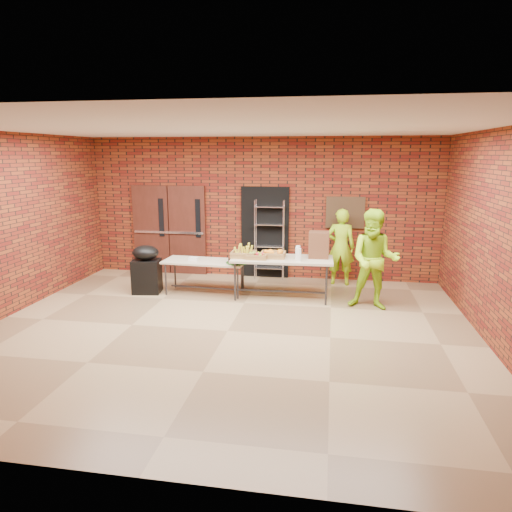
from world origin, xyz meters
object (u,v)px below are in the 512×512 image
(table_right, at_px, (282,261))
(coffee_dispenser, at_px, (319,245))
(volunteer_woman, at_px, (341,247))
(covered_grill, at_px, (146,269))
(wire_rack, at_px, (269,240))
(table_left, at_px, (205,263))
(volunteer_man, at_px, (374,260))

(table_right, bearing_deg, coffee_dispenser, 11.52)
(volunteer_woman, bearing_deg, covered_grill, 22.54)
(table_right, height_order, covered_grill, covered_grill)
(wire_rack, xyz_separation_m, table_left, (-1.15, -1.35, -0.27))
(table_left, xyz_separation_m, volunteer_woman, (2.75, 1.13, 0.21))
(wire_rack, height_order, volunteer_man, volunteer_man)
(covered_grill, bearing_deg, coffee_dispenser, -3.76)
(table_right, xyz_separation_m, covered_grill, (-2.79, -0.11, -0.25))
(table_right, relative_size, volunteer_man, 1.08)
(coffee_dispenser, bearing_deg, volunteer_man, -27.24)
(table_left, height_order, volunteer_man, volunteer_man)
(covered_grill, bearing_deg, table_left, -0.60)
(covered_grill, bearing_deg, table_right, -6.08)
(table_right, bearing_deg, volunteer_man, -13.62)
(table_left, height_order, volunteer_woman, volunteer_woman)
(table_left, relative_size, volunteer_man, 0.92)
(volunteer_woman, bearing_deg, coffee_dispenser, 70.79)
(wire_rack, distance_m, table_right, 1.49)
(table_left, bearing_deg, table_right, 1.18)
(volunteer_woman, bearing_deg, volunteer_man, 114.97)
(coffee_dispenser, xyz_separation_m, volunteer_man, (1.03, -0.53, -0.15))
(table_left, distance_m, volunteer_woman, 2.98)
(coffee_dispenser, height_order, volunteer_man, volunteer_man)
(wire_rack, bearing_deg, table_right, -73.18)
(table_left, bearing_deg, wire_rack, 52.85)
(volunteer_woman, bearing_deg, wire_rack, -3.45)
(table_right, distance_m, coffee_dispenser, 0.80)
(table_right, height_order, volunteer_woman, volunteer_woman)
(wire_rack, xyz_separation_m, volunteer_man, (2.18, -1.77, 0.02))
(table_right, xyz_separation_m, volunteer_man, (1.73, -0.36, 0.18))
(table_left, bearing_deg, coffee_dispenser, 5.98)
(volunteer_woman, bearing_deg, table_left, 26.79)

